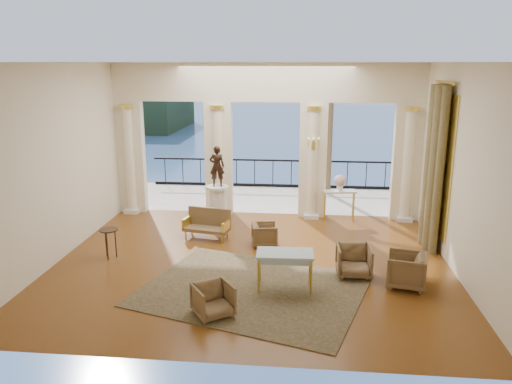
# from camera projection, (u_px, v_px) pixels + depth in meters

# --- Properties ---
(floor) EXTENTS (9.00, 9.00, 0.00)m
(floor) POSITION_uv_depth(u_px,v_px,m) (252.00, 263.00, 11.52)
(floor) COLOR #4F2C0A
(floor) RESTS_ON ground
(room_walls) EXTENTS (9.00, 9.00, 9.00)m
(room_walls) POSITION_uv_depth(u_px,v_px,m) (245.00, 148.00, 9.72)
(room_walls) COLOR white
(room_walls) RESTS_ON ground
(arcade) EXTENTS (9.00, 0.56, 4.50)m
(arcade) POSITION_uv_depth(u_px,v_px,m) (265.00, 130.00, 14.55)
(arcade) COLOR #EEE5BF
(arcade) RESTS_ON ground
(terrace) EXTENTS (10.00, 3.60, 0.10)m
(terrace) POSITION_uv_depth(u_px,v_px,m) (270.00, 199.00, 17.12)
(terrace) COLOR beige
(terrace) RESTS_ON ground
(balustrade) EXTENTS (9.00, 0.06, 1.03)m
(balustrade) POSITION_uv_depth(u_px,v_px,m) (273.00, 176.00, 18.54)
(balustrade) COLOR black
(balustrade) RESTS_ON terrace
(palm_tree) EXTENTS (2.00, 2.00, 4.50)m
(palm_tree) POSITION_uv_depth(u_px,v_px,m) (332.00, 75.00, 16.66)
(palm_tree) COLOR #4C3823
(palm_tree) RESTS_ON terrace
(headland) EXTENTS (22.00, 18.00, 6.00)m
(headland) POSITION_uv_depth(u_px,v_px,m) (117.00, 109.00, 82.56)
(headland) COLOR black
(headland) RESTS_ON sea
(sea) EXTENTS (160.00, 160.00, 0.00)m
(sea) POSITION_uv_depth(u_px,v_px,m) (297.00, 139.00, 70.82)
(sea) COLOR #335997
(sea) RESTS_ON ground
(curtain) EXTENTS (0.33, 1.40, 4.09)m
(curtain) POSITION_uv_depth(u_px,v_px,m) (434.00, 168.00, 12.05)
(curtain) COLOR brown
(curtain) RESTS_ON ground
(window_frame) EXTENTS (0.04, 1.60, 3.40)m
(window_frame) POSITION_uv_depth(u_px,v_px,m) (442.00, 165.00, 12.01)
(window_frame) COLOR gold
(window_frame) RESTS_ON room_walls
(wall_sconce) EXTENTS (0.30, 0.11, 0.33)m
(wall_sconce) POSITION_uv_depth(u_px,v_px,m) (313.00, 145.00, 14.21)
(wall_sconce) COLOR gold
(wall_sconce) RESTS_ON arcade
(rug) EXTENTS (5.09, 4.46, 0.02)m
(rug) POSITION_uv_depth(u_px,v_px,m) (252.00, 290.00, 10.15)
(rug) COLOR #2D2F19
(rug) RESTS_ON ground
(armchair_a) EXTENTS (0.88, 0.87, 0.67)m
(armchair_a) POSITION_uv_depth(u_px,v_px,m) (213.00, 298.00, 9.07)
(armchair_a) COLOR #46371F
(armchair_a) RESTS_ON ground
(armchair_b) EXTENTS (0.75, 0.70, 0.75)m
(armchair_b) POSITION_uv_depth(u_px,v_px,m) (354.00, 259.00, 10.77)
(armchair_b) COLOR #46371F
(armchair_b) RESTS_ON ground
(armchair_c) EXTENTS (0.85, 0.89, 0.78)m
(armchair_c) POSITION_uv_depth(u_px,v_px,m) (406.00, 269.00, 10.25)
(armchair_c) COLOR #46371F
(armchair_c) RESTS_ON ground
(armchair_d) EXTENTS (0.67, 0.70, 0.63)m
(armchair_d) POSITION_uv_depth(u_px,v_px,m) (265.00, 233.00, 12.59)
(armchair_d) COLOR #46371F
(armchair_d) RESTS_ON ground
(settee) EXTENTS (1.27, 0.74, 0.79)m
(settee) POSITION_uv_depth(u_px,v_px,m) (208.00, 224.00, 13.11)
(settee) COLOR #46371F
(settee) RESTS_ON ground
(game_table) EXTENTS (1.17, 0.67, 0.79)m
(game_table) POSITION_uv_depth(u_px,v_px,m) (285.00, 256.00, 10.06)
(game_table) COLOR #99B5C0
(game_table) RESTS_ON ground
(pedestal) EXTENTS (0.66, 0.66, 1.21)m
(pedestal) POSITION_uv_depth(u_px,v_px,m) (218.00, 208.00, 13.83)
(pedestal) COLOR silver
(pedestal) RESTS_ON ground
(statue) EXTENTS (0.44, 0.32, 1.11)m
(statue) POSITION_uv_depth(u_px,v_px,m) (217.00, 166.00, 13.54)
(statue) COLOR black
(statue) RESTS_ON pedestal
(console_table) EXTENTS (0.98, 0.53, 0.88)m
(console_table) POSITION_uv_depth(u_px,v_px,m) (339.00, 196.00, 14.55)
(console_table) COLOR silver
(console_table) RESTS_ON ground
(urn) EXTENTS (0.36, 0.36, 0.48)m
(urn) POSITION_uv_depth(u_px,v_px,m) (340.00, 182.00, 14.44)
(urn) COLOR white
(urn) RESTS_ON console_table
(side_table) EXTENTS (0.44, 0.44, 0.71)m
(side_table) POSITION_uv_depth(u_px,v_px,m) (109.00, 233.00, 11.70)
(side_table) COLOR black
(side_table) RESTS_ON ground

